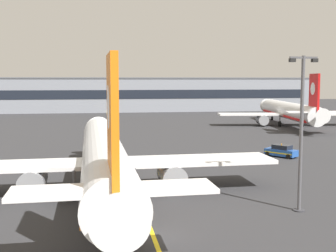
{
  "coord_description": "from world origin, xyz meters",
  "views": [
    {
      "loc": [
        -3.23,
        -27.75,
        10.21
      ],
      "look_at": [
        3.34,
        13.86,
        5.86
      ],
      "focal_mm": 47.34,
      "sensor_mm": 36.0,
      "label": 1
    }
  ],
  "objects_px": {
    "airliner_background": "(289,111)",
    "apron_lamp_post": "(301,131)",
    "service_car_fourth": "(281,151)",
    "airliner_foreground": "(104,157)",
    "safety_cone_by_nose_gear": "(111,158)"
  },
  "relations": [
    {
      "from": "airliner_background",
      "to": "apron_lamp_post",
      "type": "relative_size",
      "value": 3.38
    },
    {
      "from": "apron_lamp_post",
      "to": "airliner_background",
      "type": "bearing_deg",
      "value": 66.49
    },
    {
      "from": "airliner_background",
      "to": "apron_lamp_post",
      "type": "height_order",
      "value": "apron_lamp_post"
    },
    {
      "from": "airliner_background",
      "to": "apron_lamp_post",
      "type": "distance_m",
      "value": 67.38
    },
    {
      "from": "apron_lamp_post",
      "to": "service_car_fourth",
      "type": "bearing_deg",
      "value": 69.79
    },
    {
      "from": "airliner_background",
      "to": "apron_lamp_post",
      "type": "bearing_deg",
      "value": -113.51
    },
    {
      "from": "airliner_foreground",
      "to": "service_car_fourth",
      "type": "distance_m",
      "value": 28.6
    },
    {
      "from": "airliner_foreground",
      "to": "safety_cone_by_nose_gear",
      "type": "distance_m",
      "value": 17.39
    },
    {
      "from": "airliner_foreground",
      "to": "safety_cone_by_nose_gear",
      "type": "relative_size",
      "value": 75.38
    },
    {
      "from": "airliner_background",
      "to": "service_car_fourth",
      "type": "bearing_deg",
      "value": -115.47
    },
    {
      "from": "service_car_fourth",
      "to": "airliner_background",
      "type": "bearing_deg",
      "value": 64.53
    },
    {
      "from": "service_car_fourth",
      "to": "safety_cone_by_nose_gear",
      "type": "xyz_separation_m",
      "value": [
        -22.59,
        1.32,
        -0.51
      ]
    },
    {
      "from": "safety_cone_by_nose_gear",
      "to": "service_car_fourth",
      "type": "bearing_deg",
      "value": -3.33
    },
    {
      "from": "airliner_foreground",
      "to": "safety_cone_by_nose_gear",
      "type": "bearing_deg",
      "value": 86.22
    },
    {
      "from": "apron_lamp_post",
      "to": "airliner_foreground",
      "type": "bearing_deg",
      "value": 152.54
    }
  ]
}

